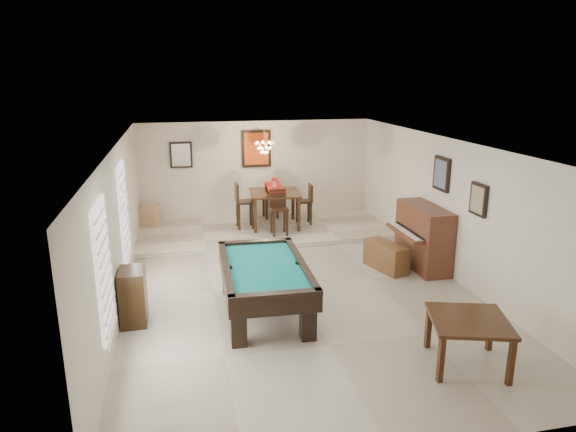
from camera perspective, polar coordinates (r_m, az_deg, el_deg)
name	(u,v)px	position (r m, az deg, el deg)	size (l,w,h in m)	color
ground_plane	(295,285)	(9.56, 0.77, -7.66)	(6.00, 9.00, 0.02)	beige
wall_back	(256,171)	(13.44, -3.54, 4.97)	(6.00, 0.04, 2.60)	silver
wall_front	(401,340)	(5.14, 12.48, -13.35)	(6.00, 0.04, 2.60)	silver
wall_left	(119,227)	(8.96, -18.24, -1.16)	(0.04, 9.00, 2.60)	silver
wall_right	(449,208)	(10.21, 17.44, 0.89)	(0.04, 9.00, 2.60)	silver
ceiling	(295,144)	(8.86, 0.83, 8.05)	(6.00, 9.00, 0.04)	white
dining_step	(265,231)	(12.53, -2.57, -1.64)	(6.00, 2.50, 0.12)	beige
window_left_front	(104,269)	(6.85, -19.79, -5.52)	(0.06, 1.00, 1.70)	white
window_left_rear	(124,212)	(9.51, -17.77, 0.44)	(0.06, 1.00, 1.70)	white
pool_table	(264,289)	(8.34, -2.64, -8.15)	(1.31, 2.43, 0.81)	black
square_table	(467,342)	(7.36, 19.29, -13.08)	(0.98, 0.98, 0.68)	black
upright_piano	(416,237)	(10.49, 14.08, -2.30)	(0.84, 1.50, 1.25)	#5C2D1D
piano_bench	(386,256)	(10.35, 10.84, -4.43)	(0.38, 0.98, 0.54)	brown
apothecary_chest	(133,296)	(8.36, -16.83, -8.56)	(0.39, 0.58, 0.87)	black
dining_table	(275,207)	(12.58, -1.47, 1.05)	(1.19, 1.19, 0.98)	black
flower_vase	(275,182)	(12.44, -1.49, 3.83)	(0.16, 0.16, 0.27)	red
dining_chair_south	(279,213)	(11.89, -0.99, 0.37)	(0.39, 0.39, 1.05)	black
dining_chair_north	(270,199)	(13.34, -1.98, 1.89)	(0.36, 0.36, 0.98)	black
dining_chair_west	(245,205)	(12.46, -4.83, 1.18)	(0.41, 0.41, 1.12)	black
dining_chair_east	(304,204)	(12.77, 1.77, 1.32)	(0.37, 0.37, 1.00)	black
corner_bench	(150,215)	(13.21, -15.10, 0.06)	(0.42, 0.52, 0.47)	tan
chandelier	(264,143)	(12.03, -2.65, 8.08)	(0.44, 0.44, 0.60)	#FFE5B2
back_painting	(256,149)	(13.30, -3.56, 7.48)	(0.75, 0.06, 0.95)	#D84C14
back_mirror	(181,155)	(13.17, -11.80, 6.66)	(0.55, 0.06, 0.65)	white
right_picture_upper	(442,174)	(10.32, 16.71, 4.52)	(0.06, 0.55, 0.65)	slate
right_picture_lower	(479,199)	(9.26, 20.43, 1.73)	(0.06, 0.45, 0.55)	gray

